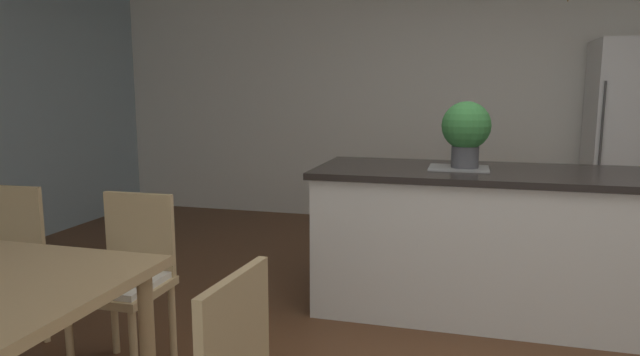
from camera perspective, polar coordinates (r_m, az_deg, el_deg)
name	(u,v)px	position (r m, az deg, el deg)	size (l,w,h in m)	color
wall_back_kitchen	(486,94)	(5.85, 16.94, 8.41)	(10.00, 0.12, 2.70)	white
chair_far_right	(127,277)	(2.88, -19.53, -9.72)	(0.40, 0.40, 0.87)	tan
kitchen_island	(482,239)	(3.57, 16.54, -6.17)	(2.06, 0.86, 0.91)	silver
refrigerator	(630,143)	(5.64, 29.61, 3.17)	(0.70, 0.67, 1.83)	silver
potted_plant_on_island	(466,130)	(3.46, 14.99, 4.88)	(0.30, 0.30, 0.42)	#4C4C51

